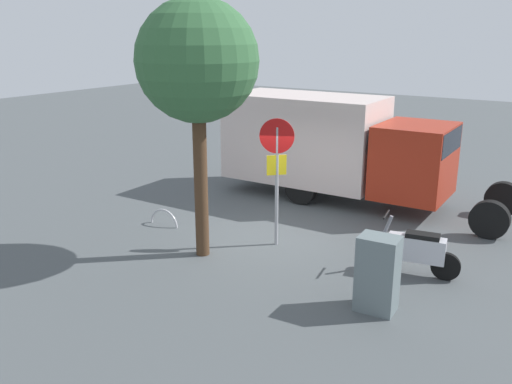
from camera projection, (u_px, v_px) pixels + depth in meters
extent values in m
plane|color=#4A4F52|center=(271.00, 236.00, 12.89)|extent=(60.00, 60.00, 0.00)
cylinder|color=black|center=(301.00, 188.00, 15.20)|extent=(0.90, 0.26, 0.90)
cylinder|color=black|center=(330.00, 173.00, 16.74)|extent=(0.90, 0.26, 0.90)
cylinder|color=black|center=(489.00, 220.00, 12.69)|extent=(0.90, 0.26, 0.90)
cylinder|color=black|center=(503.00, 199.00, 14.23)|extent=(0.90, 0.26, 0.90)
cube|color=beige|center=(305.00, 138.00, 15.82)|extent=(4.46, 2.26, 2.45)
cube|color=#A42815|center=(414.00, 161.00, 14.26)|extent=(1.83, 2.13, 1.90)
cube|color=black|center=(416.00, 138.00, 14.09)|extent=(1.85, 1.97, 0.60)
cylinder|color=black|center=(381.00, 256.00, 11.06)|extent=(0.57, 0.19, 0.56)
cylinder|color=black|center=(446.00, 266.00, 10.59)|extent=(0.57, 0.19, 0.56)
cube|color=silver|center=(416.00, 248.00, 10.73)|extent=(1.14, 0.50, 0.48)
cube|color=black|center=(423.00, 236.00, 10.61)|extent=(0.68, 0.38, 0.12)
cylinder|color=slate|center=(385.00, 231.00, 10.89)|extent=(0.29, 0.12, 0.69)
cylinder|color=black|center=(386.00, 214.00, 10.79)|extent=(0.13, 0.55, 0.04)
cylinder|color=#9E9EA3|center=(277.00, 187.00, 12.04)|extent=(0.08, 0.08, 2.68)
cylinder|color=red|center=(277.00, 136.00, 11.70)|extent=(0.71, 0.32, 0.76)
cube|color=yellow|center=(277.00, 165.00, 11.88)|extent=(0.33, 0.33, 0.44)
cylinder|color=#47301E|center=(201.00, 182.00, 11.42)|extent=(0.29, 0.29, 3.24)
sphere|color=#326137|center=(197.00, 61.00, 10.72)|extent=(2.45, 2.45, 2.45)
cube|color=slate|center=(378.00, 274.00, 9.34)|extent=(0.70, 0.54, 1.36)
torus|color=#B7B7BC|center=(164.00, 225.00, 13.63)|extent=(0.85, 0.09, 0.85)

